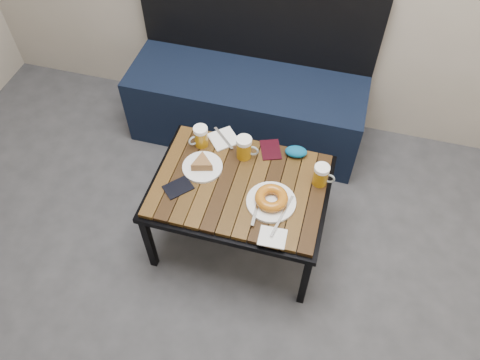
% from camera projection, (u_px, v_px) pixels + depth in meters
% --- Properties ---
extents(bench, '(1.40, 0.50, 0.95)m').
position_uv_depth(bench, '(247.00, 99.00, 2.86)').
color(bench, black).
rests_on(bench, ground).
extents(cafe_table, '(0.84, 0.62, 0.47)m').
position_uv_depth(cafe_table, '(240.00, 189.00, 2.24)').
color(cafe_table, black).
rests_on(cafe_table, ground).
extents(beer_mug_left, '(0.10, 0.10, 0.12)m').
position_uv_depth(beer_mug_left, '(201.00, 136.00, 2.32)').
color(beer_mug_left, '#A06C0C').
rests_on(beer_mug_left, cafe_table).
extents(beer_mug_centre, '(0.11, 0.08, 0.12)m').
position_uv_depth(beer_mug_centre, '(244.00, 148.00, 2.27)').
color(beer_mug_centre, '#A06C0C').
rests_on(beer_mug_centre, cafe_table).
extents(beer_mug_right, '(0.10, 0.07, 0.11)m').
position_uv_depth(beer_mug_right, '(321.00, 175.00, 2.17)').
color(beer_mug_right, '#A06C0C').
rests_on(beer_mug_right, cafe_table).
extents(plate_pie, '(0.20, 0.20, 0.05)m').
position_uv_depth(plate_pie, '(202.00, 165.00, 2.25)').
color(plate_pie, white).
rests_on(plate_pie, cafe_table).
extents(plate_bagel, '(0.23, 0.30, 0.06)m').
position_uv_depth(plate_bagel, '(271.00, 200.00, 2.12)').
color(plate_bagel, white).
rests_on(plate_bagel, cafe_table).
extents(napkin_left, '(0.18, 0.18, 0.01)m').
position_uv_depth(napkin_left, '(224.00, 139.00, 2.38)').
color(napkin_left, white).
rests_on(napkin_left, cafe_table).
extents(napkin_right, '(0.12, 0.11, 0.01)m').
position_uv_depth(napkin_right, '(272.00, 237.00, 2.02)').
color(napkin_right, white).
rests_on(napkin_right, cafe_table).
extents(passport_navy, '(0.15, 0.16, 0.01)m').
position_uv_depth(passport_navy, '(178.00, 187.00, 2.19)').
color(passport_navy, black).
rests_on(passport_navy, cafe_table).
extents(passport_burgundy, '(0.14, 0.16, 0.01)m').
position_uv_depth(passport_burgundy, '(271.00, 150.00, 2.34)').
color(passport_burgundy, black).
rests_on(passport_burgundy, cafe_table).
extents(knit_pouch, '(0.12, 0.08, 0.05)m').
position_uv_depth(knit_pouch, '(296.00, 152.00, 2.30)').
color(knit_pouch, navy).
rests_on(knit_pouch, cafe_table).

